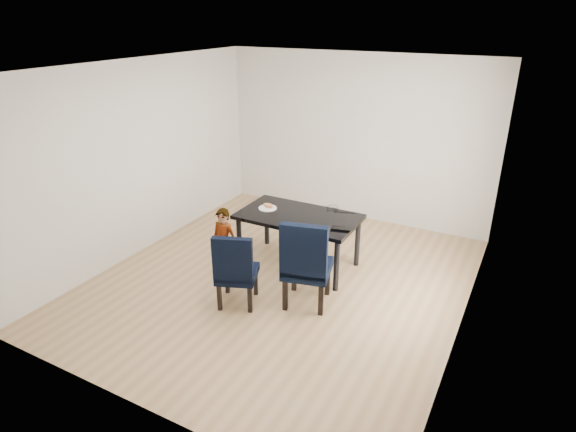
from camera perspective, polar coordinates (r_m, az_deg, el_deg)
The scene contains 14 objects.
floor at distance 6.38m, azimuth -0.85°, elevation -7.71°, with size 4.50×5.00×0.01m, color tan.
ceiling at distance 5.50m, azimuth -1.03°, elevation 17.30°, with size 4.50×5.00×0.01m, color white.
wall_back at distance 7.99m, azimuth 7.91°, elevation 9.09°, with size 4.50×0.01×2.70m, color silver.
wall_front at distance 3.99m, azimuth -18.76°, elevation -6.93°, with size 4.50×0.01×2.70m, color white.
wall_left at distance 7.12m, azimuth -17.13°, elevation 6.53°, with size 0.01×5.00×2.70m, color silver.
wall_right at distance 5.17m, azimuth 21.52°, elevation -0.33°, with size 0.01×5.00×2.70m, color white.
dining_table at distance 6.58m, azimuth 1.23°, elevation -2.89°, with size 1.60×0.90×0.75m, color black.
chair_left at distance 5.74m, azimuth -6.06°, elevation -6.08°, with size 0.46×0.48×0.95m, color black.
chair_right at distance 5.67m, azimuth 2.32°, elevation -5.35°, with size 0.54×0.56×1.12m, color black.
child at distance 6.26m, azimuth -7.62°, elevation -3.39°, with size 0.36×0.24×0.98m, color orange.
plate at distance 6.64m, azimuth -2.43°, elevation 0.95°, with size 0.25×0.25×0.01m, color white.
sandwich at distance 6.63m, azimuth -2.36°, elevation 1.26°, with size 0.16×0.07×0.06m, color #BD6F43.
laptop at distance 6.08m, azimuth 6.52°, elevation -1.33°, with size 0.29×0.19×0.02m, color black.
cable_tangle at distance 6.59m, azimuth 5.28°, elevation 0.64°, with size 0.15×0.15×0.01m, color black.
Camera 1 is at (2.66, -4.78, 3.27)m, focal length 30.00 mm.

